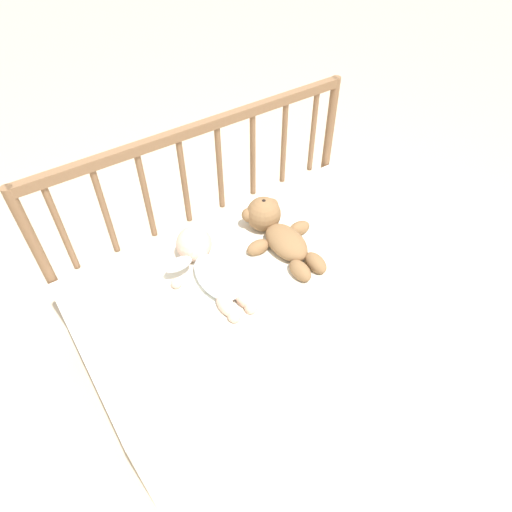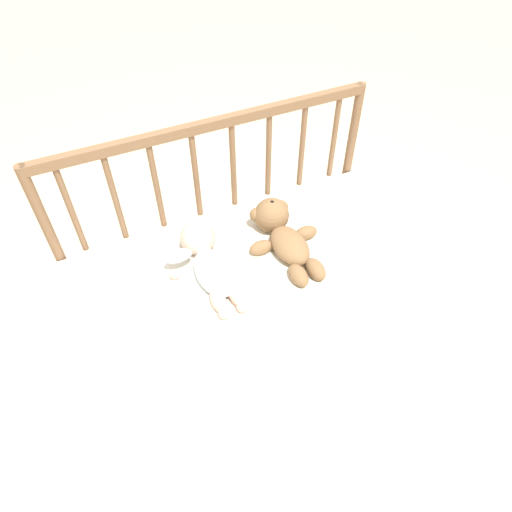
{
  "view_description": "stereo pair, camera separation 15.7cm",
  "coord_description": "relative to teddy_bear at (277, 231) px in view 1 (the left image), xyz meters",
  "views": [
    {
      "loc": [
        -0.6,
        -0.89,
        1.73
      ],
      "look_at": [
        0.0,
        0.0,
        0.59
      ],
      "focal_mm": 32.0,
      "sensor_mm": 36.0,
      "label": 1
    },
    {
      "loc": [
        -0.47,
        -0.97,
        1.73
      ],
      "look_at": [
        0.0,
        0.0,
        0.59
      ],
      "focal_mm": 32.0,
      "sensor_mm": 36.0,
      "label": 2
    }
  ],
  "objects": [
    {
      "name": "crib_rail",
      "position": [
        -0.14,
        0.29,
        0.07
      ],
      "size": [
        1.27,
        0.04,
        0.92
      ],
      "color": "brown",
      "rests_on": "ground_plane"
    },
    {
      "name": "blanket",
      "position": [
        -0.14,
        -0.06,
        -0.05
      ],
      "size": [
        0.78,
        0.5,
        0.01
      ],
      "color": "silver",
      "rests_on": "crib_mattress"
    },
    {
      "name": "baby",
      "position": [
        -0.29,
        -0.01,
        -0.01
      ],
      "size": [
        0.29,
        0.41,
        0.13
      ],
      "color": "white",
      "rests_on": "crib_mattress"
    },
    {
      "name": "teddy_bear",
      "position": [
        0.0,
        0.0,
        0.0
      ],
      "size": [
        0.28,
        0.4,
        0.13
      ],
      "color": "olive",
      "rests_on": "crib_mattress"
    },
    {
      "name": "ground_plane",
      "position": [
        -0.14,
        -0.08,
        -0.58
      ],
      "size": [
        12.0,
        12.0,
        0.0
      ],
      "primitive_type": "plane",
      "color": "#C6B293"
    },
    {
      "name": "crib_mattress",
      "position": [
        -0.14,
        -0.08,
        -0.32
      ],
      "size": [
        1.27,
        0.68,
        0.53
      ],
      "color": "white",
      "rests_on": "ground_plane"
    }
  ]
}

